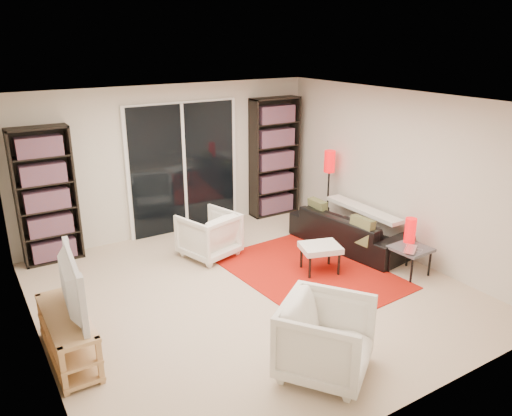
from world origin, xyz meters
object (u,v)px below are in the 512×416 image
(bookshelf_left, at_px, (46,196))
(tv_stand, at_px, (68,335))
(armchair_back, at_px, (209,235))
(armchair_front, at_px, (326,339))
(bookshelf_right, at_px, (275,157))
(floor_lamp, at_px, (329,170))
(sofa, at_px, (349,230))
(side_table, at_px, (411,250))
(ottoman, at_px, (320,249))

(bookshelf_left, height_order, tv_stand, bookshelf_left)
(armchair_back, bearing_deg, armchair_front, 68.54)
(bookshelf_right, distance_m, armchair_front, 4.66)
(floor_lamp, bearing_deg, armchair_front, -129.69)
(bookshelf_left, distance_m, armchair_back, 2.34)
(armchair_front, bearing_deg, bookshelf_right, 26.65)
(bookshelf_left, xyz_separation_m, sofa, (3.97, -1.89, -0.70))
(bookshelf_left, bearing_deg, armchair_back, -28.12)
(sofa, relative_size, side_table, 3.84)
(sofa, height_order, ottoman, sofa)
(sofa, bearing_deg, bookshelf_left, 55.89)
(tv_stand, height_order, sofa, sofa)
(bookshelf_right, relative_size, armchair_front, 2.52)
(bookshelf_right, relative_size, armchair_back, 2.83)
(side_table, bearing_deg, armchair_front, -155.88)
(armchair_front, height_order, floor_lamp, floor_lamp)
(sofa, bearing_deg, floor_lamp, -26.40)
(armchair_front, height_order, side_table, armchair_front)
(armchair_front, distance_m, ottoman, 2.20)
(bookshelf_right, distance_m, tv_stand, 4.96)
(armchair_front, bearing_deg, side_table, -11.60)
(sofa, xyz_separation_m, armchair_front, (-2.26, -2.20, 0.10))
(tv_stand, relative_size, side_table, 2.45)
(tv_stand, height_order, floor_lamp, floor_lamp)
(side_table, bearing_deg, bookshelf_left, 142.98)
(bookshelf_right, distance_m, floor_lamp, 1.11)
(sofa, height_order, side_table, sofa)
(floor_lamp, bearing_deg, sofa, -107.71)
(tv_stand, xyz_separation_m, floor_lamp, (4.58, 1.50, 0.74))
(bookshelf_right, bearing_deg, tv_stand, -148.72)
(bookshelf_right, height_order, tv_stand, bookshelf_right)
(armchair_back, height_order, armchair_front, armchair_front)
(armchair_front, relative_size, side_table, 1.70)
(bookshelf_left, height_order, side_table, bookshelf_left)
(bookshelf_left, xyz_separation_m, armchair_back, (1.98, -1.06, -0.64))
(tv_stand, distance_m, armchair_back, 2.75)
(bookshelf_left, xyz_separation_m, floor_lamp, (4.24, -1.04, 0.03))
(tv_stand, relative_size, armchair_front, 1.44)
(tv_stand, distance_m, floor_lamp, 4.87)
(tv_stand, bearing_deg, side_table, -6.55)
(bookshelf_left, distance_m, armchair_front, 4.47)
(tv_stand, bearing_deg, armchair_back, 32.57)
(tv_stand, distance_m, sofa, 4.35)
(armchair_front, xyz_separation_m, ottoman, (1.33, 1.75, -0.04))
(ottoman, xyz_separation_m, side_table, (0.99, -0.71, 0.01))
(bookshelf_right, bearing_deg, floor_lamp, -69.39)
(bookshelf_left, height_order, armchair_back, bookshelf_left)
(sofa, height_order, armchair_back, armchair_back)
(side_table, bearing_deg, sofa, 93.34)
(ottoman, bearing_deg, armchair_front, -127.39)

